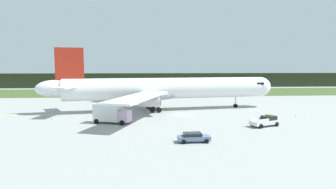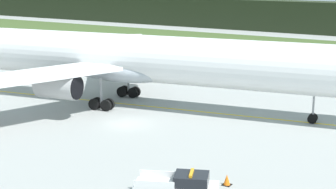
{
  "view_description": "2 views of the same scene",
  "coord_description": "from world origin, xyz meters",
  "px_view_note": "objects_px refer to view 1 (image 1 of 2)",
  "views": [
    {
      "loc": [
        -7.3,
        -58.64,
        10.21
      ],
      "look_at": [
        -2.16,
        8.02,
        3.57
      ],
      "focal_mm": 29.74,
      "sensor_mm": 36.0,
      "label": 1
    },
    {
      "loc": [
        29.78,
        -41.96,
        14.66
      ],
      "look_at": [
        5.91,
        -2.23,
        4.01
      ],
      "focal_mm": 59.78,
      "sensor_mm": 36.0,
      "label": 2
    }
  ],
  "objects_px": {
    "airliner": "(163,89)",
    "ops_pickup_truck": "(266,121)",
    "apron_cone": "(265,120)",
    "catering_truck": "(111,113)",
    "staff_car": "(193,137)"
  },
  "relations": [
    {
      "from": "apron_cone",
      "to": "catering_truck",
      "type": "bearing_deg",
      "value": 178.31
    },
    {
      "from": "airliner",
      "to": "ops_pickup_truck",
      "type": "xyz_separation_m",
      "value": [
        16.5,
        -19.39,
        -4.14
      ]
    },
    {
      "from": "airliner",
      "to": "apron_cone",
      "type": "distance_m",
      "value": 24.31
    },
    {
      "from": "airliner",
      "to": "staff_car",
      "type": "xyz_separation_m",
      "value": [
        2.37,
        -28.49,
        -4.34
      ]
    },
    {
      "from": "catering_truck",
      "to": "staff_car",
      "type": "relative_size",
      "value": 1.59
    },
    {
      "from": "staff_car",
      "to": "ops_pickup_truck",
      "type": "bearing_deg",
      "value": 32.78
    },
    {
      "from": "apron_cone",
      "to": "ops_pickup_truck",
      "type": "bearing_deg",
      "value": -112.21
    },
    {
      "from": "airliner",
      "to": "ops_pickup_truck",
      "type": "bearing_deg",
      "value": -49.6
    },
    {
      "from": "airliner",
      "to": "apron_cone",
      "type": "xyz_separation_m",
      "value": [
        18.05,
        -15.59,
        -4.67
      ]
    },
    {
      "from": "airliner",
      "to": "catering_truck",
      "type": "distance_m",
      "value": 18.34
    },
    {
      "from": "staff_car",
      "to": "apron_cone",
      "type": "bearing_deg",
      "value": 39.43
    },
    {
      "from": "apron_cone",
      "to": "airliner",
      "type": "bearing_deg",
      "value": 139.18
    },
    {
      "from": "ops_pickup_truck",
      "to": "airliner",
      "type": "bearing_deg",
      "value": 130.4
    },
    {
      "from": "airliner",
      "to": "ops_pickup_truck",
      "type": "relative_size",
      "value": 9.81
    },
    {
      "from": "airliner",
      "to": "staff_car",
      "type": "height_order",
      "value": "airliner"
    }
  ]
}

